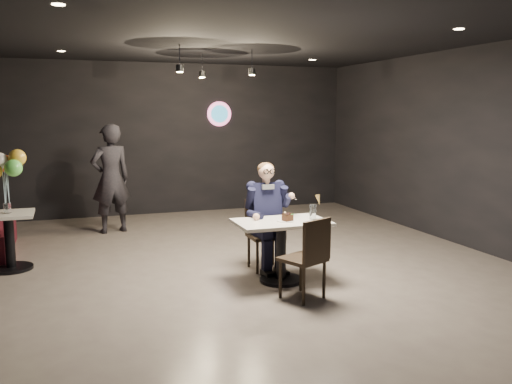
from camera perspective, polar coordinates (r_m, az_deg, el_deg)
name	(u,v)px	position (r m, az deg, el deg)	size (l,w,h in m)	color
floor	(253,272)	(7.04, -0.29, -8.40)	(9.00, 9.00, 0.00)	#6E645C
wall_sign	(219,114)	(11.25, -3.89, 8.21)	(0.50, 0.06, 0.50)	pink
pendant_lights	(211,57)	(8.70, -4.73, 13.95)	(1.40, 1.20, 0.36)	black
main_table	(281,251)	(6.57, 2.66, -6.25)	(1.10, 0.70, 0.75)	silver
chair_far	(265,235)	(7.05, 1.00, -4.52)	(0.42, 0.46, 0.92)	black
chair_near	(302,257)	(5.99, 4.92, -6.88)	(0.42, 0.46, 0.92)	black
seated_man	(265,215)	(6.99, 1.00, -2.44)	(0.60, 0.80, 1.44)	black
dessert_plate	(286,221)	(6.45, 3.14, -3.06)	(0.20, 0.20, 0.01)	white
cake_slice	(288,217)	(6.43, 3.34, -2.69)	(0.11, 0.09, 0.08)	black
mint_leaf	(291,214)	(6.41, 3.72, -2.34)	(0.07, 0.04, 0.01)	#30832B
sundae_glass	(313,212)	(6.59, 6.00, -2.10)	(0.08, 0.08, 0.18)	silver
wafer_cone	(319,200)	(6.55, 6.60, -0.82)	(0.06, 0.06, 0.12)	tan
side_table	(10,240)	(7.73, -24.51, -4.65)	(0.62, 0.62, 0.78)	silver
balloon_vase	(7,208)	(7.65, -24.71, -1.53)	(0.09, 0.09, 0.14)	silver
balloon_bunch	(5,176)	(7.60, -24.90, 1.52)	(0.40, 0.40, 0.66)	gold
passerby	(111,179)	(9.47, -15.04, 1.37)	(0.67, 0.44, 1.84)	black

